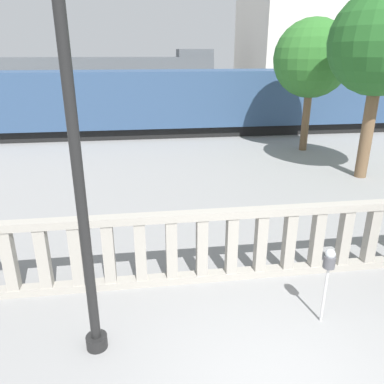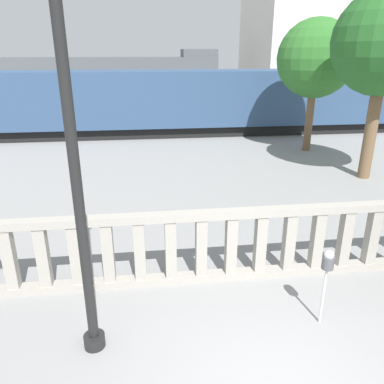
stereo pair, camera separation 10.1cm
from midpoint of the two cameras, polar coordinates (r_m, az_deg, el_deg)
balustrade at (r=7.10m, az=5.63°, el=-8.01°), size 12.30×0.24×1.42m
lamppost at (r=4.72m, az=-18.06°, el=7.15°), size 0.35×0.35×5.51m
parking_meter at (r=6.16m, az=19.69°, el=-10.29°), size 0.18×0.18×1.31m
train_near at (r=20.10m, az=2.05°, el=13.74°), size 22.42×2.76×3.82m
train_far at (r=32.65m, az=-13.82°, el=16.25°), size 18.54×2.79×4.30m
building_block at (r=35.40m, az=16.07°, el=22.77°), size 8.80×9.60×11.79m
tree_left at (r=13.76m, az=26.74°, el=19.54°), size 3.27×3.27×6.01m
tree_right at (r=17.01m, az=17.67°, el=18.75°), size 3.16×3.16×5.42m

